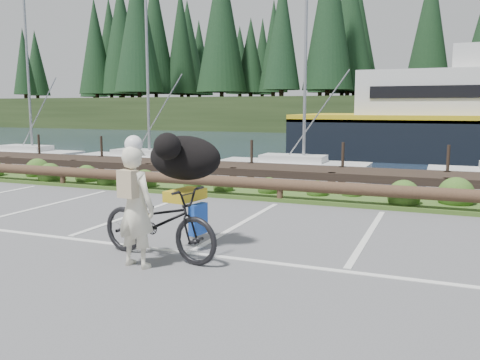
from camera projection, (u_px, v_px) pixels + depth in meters
name	position (u px, v px, depth m)	size (l,w,h in m)	color
ground	(200.00, 247.00, 8.83)	(72.00, 72.00, 0.00)	#535356
harbor_backdrop	(423.00, 123.00, 80.62)	(170.00, 160.00, 30.00)	#172539
vegetation_strip	(288.00, 196.00, 13.69)	(34.00, 1.60, 0.10)	#3D5B21
log_rail	(280.00, 202.00, 13.05)	(32.00, 0.30, 0.60)	#443021
bicycle	(159.00, 222.00, 8.13)	(0.78, 2.25, 1.18)	black
cyclist	(135.00, 207.00, 7.64)	(0.67, 0.44, 1.85)	beige
dog	(185.00, 158.00, 8.61)	(1.31, 0.64, 0.76)	black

